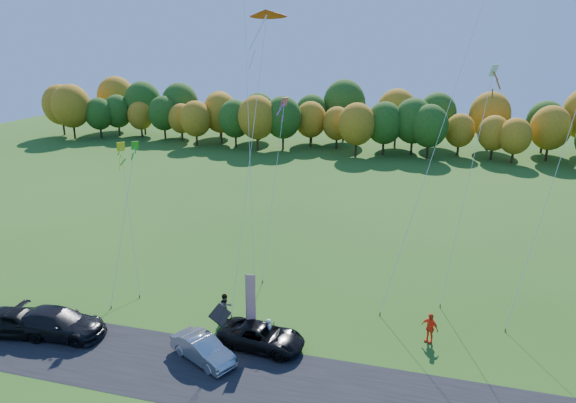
% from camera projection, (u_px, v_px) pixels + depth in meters
% --- Properties ---
extents(ground, '(160.00, 160.00, 0.00)m').
position_uv_depth(ground, '(262.00, 338.00, 31.60)').
color(ground, '#234F15').
extents(asphalt_strip, '(90.00, 6.00, 0.01)m').
position_uv_depth(asphalt_strip, '(240.00, 378.00, 27.92)').
color(asphalt_strip, black).
rests_on(asphalt_strip, ground).
extents(tree_line, '(116.00, 12.00, 10.00)m').
position_uv_depth(tree_line, '(368.00, 153.00, 82.12)').
color(tree_line, '#1E4711').
rests_on(tree_line, ground).
extents(black_suv, '(5.41, 2.90, 1.44)m').
position_uv_depth(black_suv, '(261.00, 336.00, 30.50)').
color(black_suv, black).
rests_on(black_suv, ground).
extents(silver_sedan, '(4.54, 3.30, 1.42)m').
position_uv_depth(silver_sedan, '(203.00, 349.00, 29.27)').
color(silver_sedan, '#9E9DA2').
rests_on(silver_sedan, ground).
extents(dark_truck_a, '(6.05, 2.80, 1.71)m').
position_uv_depth(dark_truck_a, '(58.00, 323.00, 31.68)').
color(dark_truck_a, black).
rests_on(dark_truck_a, ground).
extents(dark_truck_b, '(5.42, 2.94, 1.75)m').
position_uv_depth(dark_truck_b, '(17.00, 322.00, 31.77)').
color(dark_truck_b, black).
rests_on(dark_truck_b, ground).
extents(person_tailgate_a, '(0.48, 0.64, 1.60)m').
position_uv_depth(person_tailgate_a, '(269.00, 331.00, 30.92)').
color(person_tailgate_a, white).
rests_on(person_tailgate_a, ground).
extents(person_tailgate_b, '(1.16, 1.21, 1.96)m').
position_uv_depth(person_tailgate_b, '(226.00, 308.00, 33.18)').
color(person_tailgate_b, gray).
rests_on(person_tailgate_b, ground).
extents(person_east, '(1.20, 1.01, 1.93)m').
position_uv_depth(person_east, '(430.00, 328.00, 30.96)').
color(person_east, '#F73F17').
rests_on(person_east, ground).
extents(feather_flag, '(0.57, 0.21, 4.45)m').
position_uv_depth(feather_flag, '(250.00, 299.00, 30.68)').
color(feather_flag, '#999999').
rests_on(feather_flag, ground).
extents(kite_delta_blue, '(5.55, 11.24, 32.25)m').
position_uv_depth(kite_delta_blue, '(246.00, 68.00, 35.45)').
color(kite_delta_blue, '#4C3F33').
rests_on(kite_delta_blue, ground).
extents(kite_parafoil_orange, '(8.60, 13.66, 26.73)m').
position_uv_depth(kite_parafoil_orange, '(449.00, 106.00, 35.39)').
color(kite_parafoil_orange, '#4C3F33').
rests_on(kite_parafoil_orange, ground).
extents(kite_delta_red, '(2.82, 10.85, 20.91)m').
position_uv_depth(kite_delta_red, '(253.00, 125.00, 35.70)').
color(kite_delta_red, '#4C3F33').
rests_on(kite_delta_red, ground).
extents(kite_parafoil_rainbow, '(5.63, 7.34, 17.05)m').
position_uv_depth(kite_parafoil_rainbow, '(550.00, 191.00, 32.38)').
color(kite_parafoil_rainbow, '#4C3F33').
rests_on(kite_parafoil_rainbow, ground).
extents(kite_diamond_yellow, '(4.20, 5.55, 10.51)m').
position_uv_depth(kite_diamond_yellow, '(130.00, 218.00, 37.69)').
color(kite_diamond_yellow, '#4C3F33').
rests_on(kite_diamond_yellow, ground).
extents(kite_diamond_green, '(1.17, 6.27, 10.83)m').
position_uv_depth(kite_diamond_green, '(124.00, 221.00, 36.20)').
color(kite_diamond_green, '#4C3F33').
rests_on(kite_diamond_green, ground).
extents(kite_diamond_white, '(2.93, 5.99, 16.36)m').
position_uv_depth(kite_diamond_white, '(467.00, 187.00, 35.00)').
color(kite_diamond_white, '#4C3F33').
rests_on(kite_diamond_white, ground).
extents(kite_diamond_pink, '(1.23, 8.41, 13.38)m').
position_uv_depth(kite_diamond_pink, '(274.00, 184.00, 40.46)').
color(kite_diamond_pink, '#4C3F33').
rests_on(kite_diamond_pink, ground).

